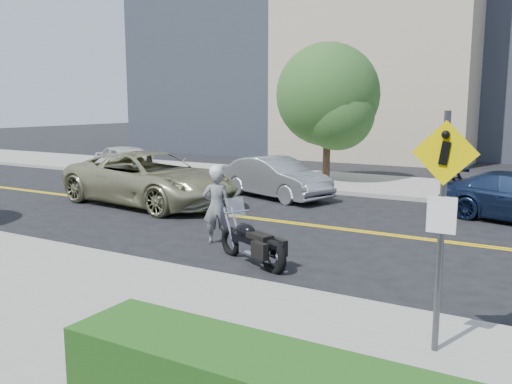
{
  "coord_description": "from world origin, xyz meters",
  "views": [
    {
      "loc": [
        5.48,
        -12.99,
        3.23
      ],
      "look_at": [
        -0.75,
        -2.29,
        1.2
      ],
      "focal_mm": 38.0,
      "sensor_mm": 36.0,
      "label": 1
    }
  ],
  "objects": [
    {
      "name": "sidewalk_near",
      "position": [
        0.0,
        -7.5,
        0.07
      ],
      "size": [
        60.0,
        5.0,
        0.15
      ],
      "primitive_type": "cube",
      "color": "#9E9B91",
      "rests_on": "ground_plane"
    },
    {
      "name": "suv",
      "position": [
        -6.14,
        0.18,
        0.85
      ],
      "size": [
        6.42,
        3.55,
        1.7
      ],
      "primitive_type": "imported",
      "rotation": [
        0.0,
        0.0,
        1.45
      ],
      "color": "tan",
      "rests_on": "ground"
    },
    {
      "name": "motorcycle",
      "position": [
        0.03,
        -3.79,
        0.64
      ],
      "size": [
        2.17,
        1.44,
        1.28
      ],
      "primitive_type": null,
      "rotation": [
        0.0,
        0.0,
        -0.42
      ],
      "color": "black",
      "rests_on": "ground"
    },
    {
      "name": "parked_car_white",
      "position": [
        -10.49,
        3.81,
        0.76
      ],
      "size": [
        4.83,
        3.45,
        1.53
      ],
      "primitive_type": "imported",
      "rotation": [
        0.0,
        0.0,
        1.16
      ],
      "color": "white",
      "rests_on": "ground"
    },
    {
      "name": "motorcyclist",
      "position": [
        -1.53,
        -2.78,
        0.92
      ],
      "size": [
        0.75,
        0.71,
        1.84
      ],
      "rotation": [
        0.0,
        0.0,
        3.77
      ],
      "color": "silver",
      "rests_on": "ground"
    },
    {
      "name": "sidewalk_far",
      "position": [
        0.0,
        7.5,
        0.07
      ],
      "size": [
        60.0,
        5.0,
        0.15
      ],
      "primitive_type": "cube",
      "color": "#9E9B91",
      "rests_on": "ground_plane"
    },
    {
      "name": "pedestrian_sign",
      "position": [
        4.2,
        -6.31,
        1.96
      ],
      "size": [
        0.78,
        0.08,
        3.0
      ],
      "color": "#4C4C51",
      "rests_on": "sidewalk_near"
    },
    {
      "name": "tree_far_a",
      "position": [
        -3.08,
        7.41,
        3.56
      ],
      "size": [
        4.12,
        4.12,
        5.63
      ],
      "rotation": [
        0.0,
        0.0,
        -0.0
      ],
      "color": "#382619",
      "rests_on": "ground"
    },
    {
      "name": "ground_plane",
      "position": [
        0.0,
        0.0,
        0.0
      ],
      "size": [
        120.0,
        120.0,
        0.0
      ],
      "primitive_type": "plane",
      "color": "black",
      "rests_on": "ground"
    },
    {
      "name": "parked_car_silver",
      "position": [
        -3.24,
        3.33,
        0.7
      ],
      "size": [
        4.52,
        2.79,
        1.41
      ],
      "primitive_type": "imported",
      "rotation": [
        0.0,
        0.0,
        1.24
      ],
      "color": "gray",
      "rests_on": "ground"
    }
  ]
}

